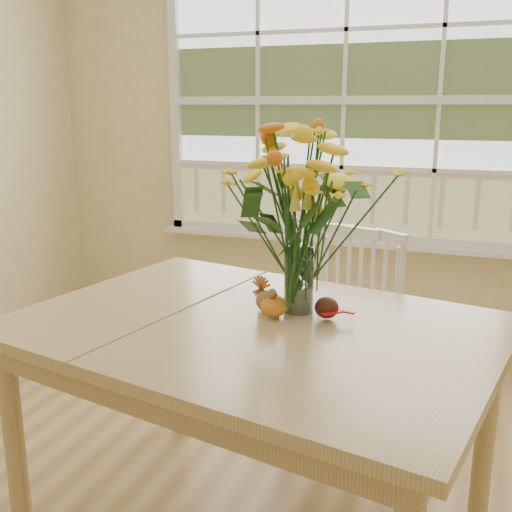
% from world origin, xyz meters
% --- Properties ---
extents(wall_back, '(4.00, 0.02, 2.70)m').
position_xyz_m(wall_back, '(0.00, 2.25, 1.35)').
color(wall_back, beige).
rests_on(wall_back, floor).
extents(window, '(2.42, 0.12, 1.74)m').
position_xyz_m(window, '(0.00, 2.21, 1.53)').
color(window, silver).
rests_on(window, wall_back).
extents(dining_table, '(1.73, 1.38, 0.82)m').
position_xyz_m(dining_table, '(0.13, 0.30, 0.73)').
color(dining_table, tan).
rests_on(dining_table, floor).
extents(windsor_chair, '(0.55, 0.54, 0.96)m').
position_xyz_m(windsor_chair, '(0.29, 1.11, 0.54)').
color(windsor_chair, white).
rests_on(windsor_chair, floor).
extents(flower_vase, '(0.48, 0.48, 0.57)m').
position_xyz_m(flower_vase, '(0.24, 0.46, 1.17)').
color(flower_vase, white).
rests_on(flower_vase, dining_table).
extents(pumpkin, '(0.09, 0.09, 0.07)m').
position_xyz_m(pumpkin, '(0.18, 0.36, 0.86)').
color(pumpkin, '#C06716').
rests_on(pumpkin, dining_table).
extents(turkey_figurine, '(0.11, 0.09, 0.12)m').
position_xyz_m(turkey_figurine, '(0.16, 0.38, 0.87)').
color(turkey_figurine, '#CCB78C').
rests_on(turkey_figurine, dining_table).
extents(dark_gourd, '(0.13, 0.08, 0.07)m').
position_xyz_m(dark_gourd, '(0.35, 0.41, 0.86)').
color(dark_gourd, '#38160F').
rests_on(dark_gourd, dining_table).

